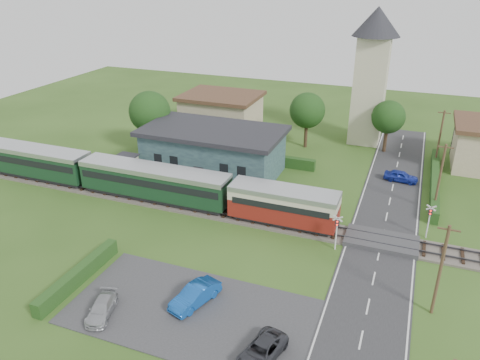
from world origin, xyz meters
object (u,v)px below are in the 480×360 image
(equipment_hut, at_px, (127,166))
(car_park_blue, at_px, (195,295))
(church_tower, at_px, (372,67))
(pedestrian_far, at_px, (139,173))
(train, at_px, (127,177))
(crossing_signal_near, at_px, (337,227))
(car_park_dark, at_px, (261,351))
(station_building, at_px, (213,150))
(crossing_signal_far, at_px, (430,217))
(car_park_silver, at_px, (102,308))
(car_on_road, at_px, (401,176))
(pedestrian_near, at_px, (257,194))
(house_west, at_px, (221,113))

(equipment_hut, xyz_separation_m, car_park_blue, (16.44, -16.30, -0.98))
(church_tower, distance_m, pedestrian_far, 32.65)
(train, height_order, pedestrian_far, train)
(crossing_signal_near, relative_size, car_park_dark, 0.80)
(station_building, bearing_deg, train, -122.43)
(crossing_signal_far, distance_m, car_park_silver, 28.03)
(crossing_signal_near, xyz_separation_m, car_on_road, (4.26, 16.41, -1.47))
(equipment_hut, bearing_deg, crossing_signal_near, -12.94)
(car_park_silver, bearing_deg, pedestrian_near, 60.40)
(car_park_dark, bearing_deg, pedestrian_near, 122.66)
(equipment_hut, relative_size, house_west, 0.24)
(crossing_signal_far, relative_size, car_park_dark, 0.80)
(crossing_signal_near, bearing_deg, station_building, 145.19)
(house_west, height_order, car_park_silver, house_west)
(station_building, distance_m, pedestrian_near, 9.85)
(car_park_silver, relative_size, pedestrian_far, 1.91)
(equipment_hut, relative_size, pedestrian_far, 1.35)
(equipment_hut, bearing_deg, station_building, 35.92)
(station_building, relative_size, pedestrian_near, 10.19)
(crossing_signal_near, xyz_separation_m, pedestrian_near, (-8.90, 5.19, -0.91))
(crossing_signal_near, bearing_deg, crossing_signal_far, 33.69)
(train, height_order, car_on_road, train)
(train, bearing_deg, house_west, 88.22)
(house_west, height_order, pedestrian_near, house_west)
(equipment_hut, height_order, train, train)
(crossing_signal_near, relative_size, crossing_signal_far, 1.00)
(car_park_dark, distance_m, pedestrian_far, 28.06)
(church_tower, relative_size, car_park_dark, 4.32)
(station_building, height_order, car_park_blue, station_building)
(equipment_hut, height_order, crossing_signal_far, crossing_signal_far)
(car_on_road, bearing_deg, car_park_dark, 173.70)
(station_building, distance_m, church_tower, 23.89)
(house_west, height_order, pedestrian_far, house_west)
(crossing_signal_far, bearing_deg, house_west, 144.23)
(crossing_signal_near, distance_m, pedestrian_near, 10.34)
(equipment_hut, xyz_separation_m, pedestrian_near, (15.50, -0.41, -0.51))
(train, bearing_deg, car_park_blue, -42.79)
(pedestrian_near, bearing_deg, church_tower, -123.77)
(car_park_blue, xyz_separation_m, pedestrian_near, (-0.93, 15.89, 0.47))
(church_tower, height_order, car_park_dark, church_tower)
(station_building, bearing_deg, pedestrian_near, -39.60)
(crossing_signal_near, bearing_deg, house_west, 130.11)
(pedestrian_far, bearing_deg, crossing_signal_near, -117.14)
(equipment_hut, xyz_separation_m, crossing_signal_far, (31.60, -0.81, 0.39))
(station_building, relative_size, church_tower, 0.91)
(car_park_blue, bearing_deg, crossing_signal_near, 71.39)
(church_tower, relative_size, car_on_road, 4.82)
(house_west, distance_m, crossing_signal_far, 35.26)
(house_west, xyz_separation_m, pedestrian_far, (-1.11, -20.30, -1.40))
(church_tower, distance_m, crossing_signal_near, 29.57)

